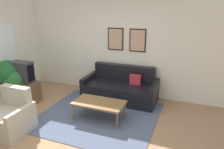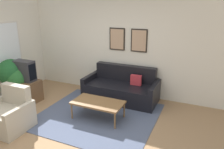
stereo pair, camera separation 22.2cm
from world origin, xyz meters
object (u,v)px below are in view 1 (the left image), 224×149
(coffee_table, at_px, (99,103))
(couch, at_px, (121,89))
(tv, at_px, (22,72))
(potted_plant_tall, at_px, (9,75))
(armchair, at_px, (9,117))

(coffee_table, bearing_deg, couch, 85.35)
(couch, distance_m, tv, 2.57)
(potted_plant_tall, bearing_deg, coffee_table, 0.30)
(tv, distance_m, armchair, 1.47)
(tv, height_order, potted_plant_tall, potted_plant_tall)
(couch, xyz_separation_m, armchair, (-1.59, -2.28, -0.01))
(couch, height_order, armchair, couch)
(armchair, bearing_deg, potted_plant_tall, 126.58)
(coffee_table, height_order, armchair, armchair)
(tv, height_order, armchair, tv)
(coffee_table, xyz_separation_m, tv, (-2.17, 0.08, 0.45))
(tv, distance_m, potted_plant_tall, 0.38)
(tv, bearing_deg, coffee_table, -2.23)
(armchair, relative_size, potted_plant_tall, 0.78)
(coffee_table, relative_size, potted_plant_tall, 1.01)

